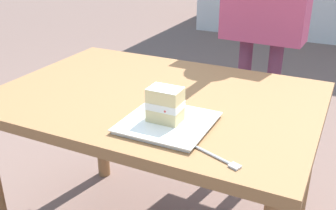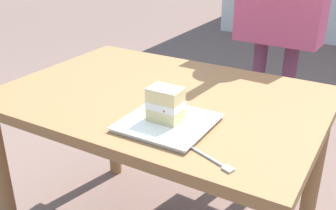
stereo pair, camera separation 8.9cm
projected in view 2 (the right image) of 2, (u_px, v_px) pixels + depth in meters
name	position (u px, v px, depth m)	size (l,w,h in m)	color
patio_table	(161.00, 120.00, 1.59)	(1.24, 0.88, 0.77)	olive
dessert_plate	(168.00, 123.00, 1.29)	(0.28, 0.28, 0.02)	white
cake_slice	(165.00, 104.00, 1.27)	(0.11, 0.08, 0.11)	#EAD18C
dessert_fork	(213.00, 160.00, 1.09)	(0.16, 0.07, 0.01)	silver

